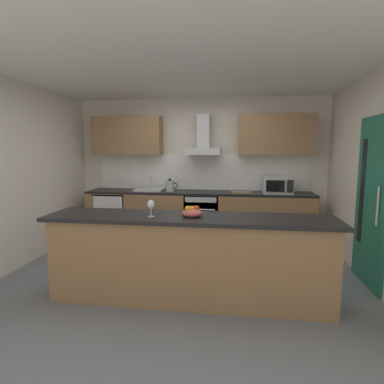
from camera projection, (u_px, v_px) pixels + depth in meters
The scene contains 19 objects.
ground at pixel (184, 273), 4.27m from camera, with size 5.63×4.79×0.02m, color slate.
ceiling at pixel (183, 72), 3.92m from camera, with size 5.63×4.79×0.02m, color white.
wall_back at pixel (200, 168), 6.02m from camera, with size 5.63×0.12×2.60m, color silver.
wall_left at pixel (17, 175), 4.43m from camera, with size 0.12×4.79×2.60m, color silver.
wall_right at pixel (379, 179), 3.77m from camera, with size 0.12×4.79×2.60m, color silver.
backsplash_tile at pixel (200, 172), 5.95m from camera, with size 3.93×0.02×0.66m, color white.
counter_back at pixel (198, 216), 5.76m from camera, with size 4.07×0.60×0.90m.
counter_island at pixel (189, 259), 3.41m from camera, with size 3.09×0.64×0.95m.
upper_cabinets at pixel (199, 135), 5.71m from camera, with size 4.02×0.32×0.70m.
side_door at pixel (371, 202), 3.78m from camera, with size 0.08×0.85×2.05m.
oven at pixel (202, 216), 5.72m from camera, with size 0.60×0.62×0.80m.
refrigerator at pixel (114, 215), 5.95m from camera, with size 0.58×0.60×0.85m.
microwave at pixel (278, 185), 5.43m from camera, with size 0.50×0.38×0.30m.
sink at pixel (150, 189), 5.80m from camera, with size 0.50×0.40×0.26m.
kettle at pixel (170, 186), 5.69m from camera, with size 0.29×0.15×0.24m.
range_hood at pixel (203, 142), 5.67m from camera, with size 0.62×0.45×0.72m.
wine_glass at pixel (151, 205), 3.31m from camera, with size 0.08×0.08×0.18m.
fruit_bowl at pixel (192, 212), 3.33m from camera, with size 0.22×0.22×0.13m.
chopping_board at pixel (241, 192), 5.54m from camera, with size 0.34×0.22×0.02m, color #9E7247.
Camera 1 is at (0.69, -4.03, 1.65)m, focal length 29.46 mm.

